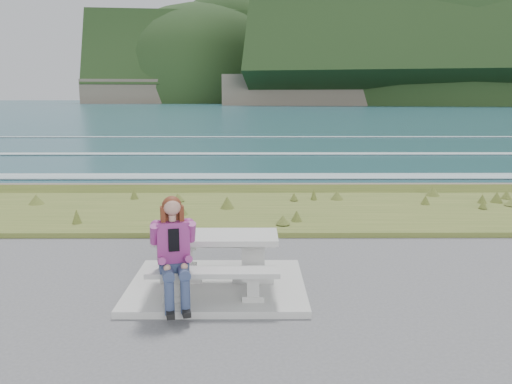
# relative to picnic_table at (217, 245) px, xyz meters

# --- Properties ---
(concrete_slab) EXTENTS (2.60, 2.10, 0.10)m
(concrete_slab) POSITION_rel_picnic_table_xyz_m (-0.00, 0.00, -0.63)
(concrete_slab) COLOR #AAAAA5
(concrete_slab) RESTS_ON ground
(picnic_table) EXTENTS (1.80, 0.75, 0.75)m
(picnic_table) POSITION_rel_picnic_table_xyz_m (0.00, 0.00, 0.00)
(picnic_table) COLOR #AAAAA5
(picnic_table) RESTS_ON concrete_slab
(bench_landward) EXTENTS (1.80, 0.35, 0.45)m
(bench_landward) POSITION_rel_picnic_table_xyz_m (0.00, -0.70, -0.23)
(bench_landward) COLOR #AAAAA5
(bench_landward) RESTS_ON concrete_slab
(bench_seaward) EXTENTS (1.80, 0.35, 0.45)m
(bench_seaward) POSITION_rel_picnic_table_xyz_m (0.00, 0.70, -0.23)
(bench_seaward) COLOR #AAAAA5
(bench_seaward) RESTS_ON concrete_slab
(grass_verge) EXTENTS (160.00, 4.50, 0.22)m
(grass_verge) POSITION_rel_picnic_table_xyz_m (-0.00, 5.00, -0.68)
(grass_verge) COLOR #445A21
(grass_verge) RESTS_ON ground
(shore_drop) EXTENTS (160.00, 0.80, 2.20)m
(shore_drop) POSITION_rel_picnic_table_xyz_m (-0.00, 7.90, -0.68)
(shore_drop) COLOR brown
(shore_drop) RESTS_ON ground
(ocean) EXTENTS (1600.00, 1600.00, 0.09)m
(ocean) POSITION_rel_picnic_table_xyz_m (-0.00, 25.09, -2.42)
(ocean) COLOR #1E4A55
(ocean) RESTS_ON ground
(headland_range) EXTENTS (729.83, 363.95, 222.84)m
(headland_range) POSITION_rel_picnic_table_xyz_m (190.22, 398.18, 9.27)
(headland_range) COLOR brown
(headland_range) RESTS_ON ground
(seated_woman) EXTENTS (0.57, 0.81, 1.46)m
(seated_woman) POSITION_rel_picnic_table_xyz_m (-0.49, -0.84, -0.05)
(seated_woman) COLOR navy
(seated_woman) RESTS_ON concrete_slab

